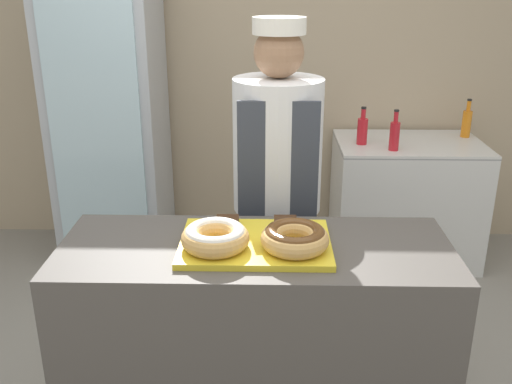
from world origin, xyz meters
name	(u,v)px	position (x,y,z in m)	size (l,w,h in m)	color
wall_back	(263,54)	(0.00, 2.13, 1.35)	(8.00, 0.06, 2.70)	tan
display_counter	(255,347)	(0.00, 0.00, 0.45)	(1.49, 0.57, 0.91)	#4C4742
serving_tray	(255,243)	(0.00, 0.00, 0.92)	(0.56, 0.40, 0.02)	yellow
donut_light_glaze	(215,236)	(-0.14, -0.06, 0.98)	(0.25, 0.25, 0.08)	tan
donut_chocolate_glaze	(295,237)	(0.14, -0.06, 0.98)	(0.25, 0.25, 0.08)	tan
brownie_back_left	(227,222)	(-0.12, 0.13, 0.95)	(0.09, 0.09, 0.03)	#382111
brownie_back_right	(285,223)	(0.12, 0.13, 0.95)	(0.09, 0.09, 0.03)	#382111
baker_person	(277,195)	(0.09, 0.60, 0.89)	(0.41, 0.41, 1.70)	#4C4C51
beverage_fridge	(110,119)	(-1.01, 1.74, 0.98)	(0.68, 0.65, 1.95)	#ADB2B7
chest_freezer	(405,200)	(0.99, 1.74, 0.42)	(0.96, 0.66, 0.83)	silver
bottle_orange	(467,122)	(1.39, 1.88, 0.93)	(0.06, 0.06, 0.26)	orange
bottle_red	(395,135)	(0.84, 1.55, 0.93)	(0.06, 0.06, 0.26)	red
bottle_red_b	(362,130)	(0.65, 1.69, 0.93)	(0.07, 0.07, 0.25)	red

